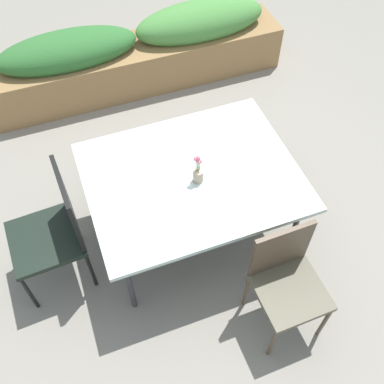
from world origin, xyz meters
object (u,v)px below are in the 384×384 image
Objects in this scene: chair_near_right at (286,277)px; flower_vase at (198,172)px; chair_end_left at (55,228)px; dining_table at (192,179)px; planter_box at (139,53)px.

chair_near_right is 3.64× the size of flower_vase.
chair_end_left is at bearing -33.97° from chair_near_right.
chair_near_right is at bearing -68.88° from flower_vase.
chair_end_left is 4.17× the size of flower_vase.
dining_table is 0.95m from chair_near_right.
planter_box is at bearing 86.38° from flower_vase.
chair_end_left is (-1.01, 0.01, -0.11)m from dining_table.
chair_end_left is (-1.35, 0.88, 0.05)m from chair_near_right.
chair_end_left is at bearing -120.47° from planter_box.
planter_box is (1.17, 1.98, -0.20)m from chair_end_left.
chair_end_left reaches higher than planter_box.
flower_vase is 0.08× the size of planter_box.
chair_end_left is 0.33× the size of planter_box.
dining_table is at bearing -93.49° from chair_end_left.
chair_near_right is 1.62m from chair_end_left.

